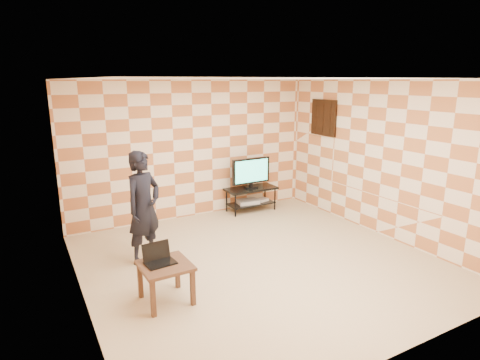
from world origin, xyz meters
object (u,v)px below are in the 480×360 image
object	(u,v)px
tv_stand	(251,194)
tv	(251,172)
side_table	(165,271)
person	(144,208)

from	to	relation	value
tv_stand	tv	xyz separation A→B (m)	(-0.00, -0.00, 0.48)
side_table	person	xyz separation A→B (m)	(0.12, 1.26, 0.44)
tv	side_table	distance (m)	3.79
tv_stand	person	distance (m)	2.98
tv_stand	side_table	distance (m)	3.77
tv	side_table	xyz separation A→B (m)	(-2.75, -2.58, -0.44)
tv_stand	person	world-z (taller)	person
tv_stand	person	xyz separation A→B (m)	(-2.63, -1.32, 0.48)
tv	side_table	world-z (taller)	tv
tv_stand	side_table	size ratio (longest dim) A/B	1.77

